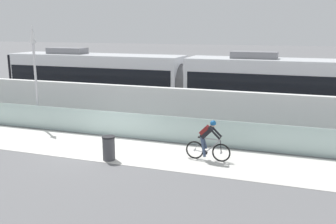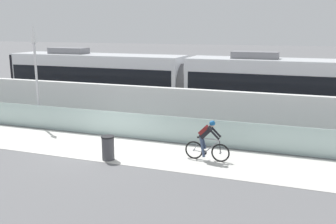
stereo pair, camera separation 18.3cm
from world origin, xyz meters
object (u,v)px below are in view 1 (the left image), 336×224
Objects in this scene: lamp_post_antenna at (35,63)px; cyclist_on_bike at (208,140)px; trash_bin at (109,148)px; tram at (185,84)px.

cyclist_on_bike is at bearing -12.76° from lamp_post_antenna.
tram is at bearing 85.48° from trash_bin.
lamp_post_antenna is (-6.52, -4.70, 1.40)m from tram.
lamp_post_antenna is 7.35m from trash_bin.
cyclist_on_bike is 0.34× the size of lamp_post_antenna.
tram is 8.25m from trash_bin.
trash_bin is at bearing -161.01° from cyclist_on_bike.
trash_bin is (-0.64, -8.10, -1.41)m from tram.
trash_bin is at bearing -30.06° from lamp_post_antenna.
cyclist_on_bike is 1.84× the size of trash_bin.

